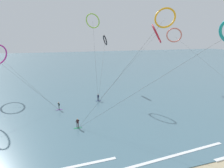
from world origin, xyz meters
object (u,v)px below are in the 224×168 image
at_px(surfer_violet, 59,106).
at_px(kite_coral, 174,35).
at_px(surfer_emerald, 78,124).
at_px(kite_amber, 165,18).
at_px(kite_lime, 93,21).
at_px(surfer_navy, 98,98).
at_px(kite_charcoal, 105,40).
at_px(kite_crimson, 156,34).

relative_size(surfer_violet, kite_coral, 0.04).
bearing_deg(surfer_violet, surfer_emerald, 8.70).
distance_m(surfer_violet, kite_amber, 27.02).
relative_size(surfer_emerald, surfer_violet, 1.00).
height_order(surfer_violet, kite_lime, kite_lime).
xyz_separation_m(surfer_navy, kite_coral, (26.53, 8.94, 14.75)).
relative_size(kite_lime, kite_charcoal, 1.22).
height_order(surfer_emerald, kite_coral, kite_coral).
xyz_separation_m(surfer_violet, kite_coral, (36.01, 12.35, 14.75)).
bearing_deg(kite_amber, kite_lime, 149.39).
bearing_deg(surfer_navy, surfer_emerald, -95.90).
distance_m(surfer_emerald, kite_crimson, 28.80).
xyz_separation_m(surfer_violet, kite_crimson, (23.57, 1.72, 15.00)).
bearing_deg(kite_coral, surfer_violet, 57.29).
bearing_deg(kite_coral, kite_crimson, 78.90).
distance_m(surfer_violet, kite_coral, 40.82).
relative_size(surfer_emerald, kite_amber, 0.09).
distance_m(surfer_violet, kite_crimson, 27.99).
bearing_deg(surfer_emerald, kite_amber, -149.34).
xyz_separation_m(kite_crimson, kite_coral, (12.43, 10.64, -0.25)).
distance_m(surfer_emerald, surfer_violet, 10.53).
xyz_separation_m(surfer_violet, surfer_navy, (9.47, 3.42, 0.00)).
distance_m(surfer_violet, kite_charcoal, 28.15).
bearing_deg(kite_crimson, surfer_navy, 111.49).
bearing_deg(kite_amber, kite_crimson, 110.39).
bearing_deg(surfer_emerald, surfer_violet, -37.08).
relative_size(kite_charcoal, kite_amber, 0.87).
distance_m(surfer_navy, kite_coral, 31.64).
xyz_separation_m(kite_crimson, kite_amber, (-7.31, -14.67, 2.25)).
distance_m(kite_charcoal, kite_amber, 32.14).
bearing_deg(kite_charcoal, surfer_navy, 161.38).
distance_m(kite_lime, kite_coral, 25.59).
bearing_deg(kite_coral, surfer_navy, 56.96).
xyz_separation_m(surfer_violet, kite_amber, (16.26, -12.96, 17.25)).
bearing_deg(surfer_violet, kite_coral, 105.97).
bearing_deg(kite_amber, kite_coral, 98.92).
xyz_separation_m(surfer_emerald, kite_lime, (8.54, 22.57, 18.32)).
distance_m(surfer_navy, kite_lime, 20.37).
xyz_separation_m(kite_lime, kite_amber, (5.59, -25.21, -1.07)).
bearing_deg(kite_charcoal, kite_lime, 145.44).
xyz_separation_m(surfer_emerald, surfer_navy, (7.35, 13.73, 0.00)).
bearing_deg(kite_lime, kite_charcoal, -86.99).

